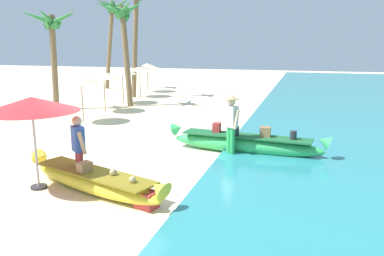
# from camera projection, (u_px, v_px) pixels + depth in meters

# --- Properties ---
(ground_plane) EXTENTS (80.00, 80.00, 0.00)m
(ground_plane) POSITION_uv_depth(u_px,v_px,m) (107.00, 173.00, 9.85)
(ground_plane) COLOR beige
(boat_yellow_foreground) EXTENTS (4.05, 1.90, 0.74)m
(boat_yellow_foreground) POSITION_uv_depth(u_px,v_px,m) (94.00, 181.00, 8.51)
(boat_yellow_foreground) COLOR yellow
(boat_yellow_foreground) RESTS_ON ground
(boat_green_midground) EXTENTS (4.82, 1.12, 0.84)m
(boat_green_midground) POSITION_uv_depth(u_px,v_px,m) (246.00, 143.00, 11.49)
(boat_green_midground) COLOR #38B760
(boat_green_midground) RESTS_ON ground
(person_vendor_hatted) EXTENTS (0.57, 0.47, 1.81)m
(person_vendor_hatted) POSITION_uv_depth(u_px,v_px,m) (231.00, 121.00, 11.02)
(person_vendor_hatted) COLOR green
(person_vendor_hatted) RESTS_ON ground
(person_tourist_customer) EXTENTS (0.54, 0.51, 1.62)m
(person_tourist_customer) POSITION_uv_depth(u_px,v_px,m) (79.00, 147.00, 8.81)
(person_tourist_customer) COLOR #B2383D
(person_tourist_customer) RESTS_ON ground
(patio_umbrella_large) EXTENTS (2.05, 2.05, 2.08)m
(patio_umbrella_large) POSITION_uv_depth(u_px,v_px,m) (32.00, 105.00, 8.39)
(patio_umbrella_large) COLOR #B7B7BC
(patio_umbrella_large) RESTS_ON ground
(parasol_row_0) EXTENTS (1.60, 1.60, 1.91)m
(parasol_row_0) POSITION_uv_depth(u_px,v_px,m) (81.00, 80.00, 15.70)
(parasol_row_0) COLOR #8E6B47
(parasol_row_0) RESTS_ON ground
(parasol_row_1) EXTENTS (1.60, 1.60, 1.91)m
(parasol_row_1) POSITION_uv_depth(u_px,v_px,m) (104.00, 75.00, 18.22)
(parasol_row_1) COLOR #8E6B47
(parasol_row_1) RESTS_ON ground
(parasol_row_2) EXTENTS (1.60, 1.60, 1.91)m
(parasol_row_2) POSITION_uv_depth(u_px,v_px,m) (122.00, 71.00, 20.84)
(parasol_row_2) COLOR #8E6B47
(parasol_row_2) RESTS_ON ground
(parasol_row_3) EXTENTS (1.60, 1.60, 1.91)m
(parasol_row_3) POSITION_uv_depth(u_px,v_px,m) (140.00, 68.00, 23.39)
(parasol_row_3) COLOR #8E6B47
(parasol_row_3) RESTS_ON ground
(parasol_row_4) EXTENTS (1.60, 1.60, 1.91)m
(parasol_row_4) POSITION_uv_depth(u_px,v_px,m) (147.00, 66.00, 25.84)
(parasol_row_4) COLOR #8E6B47
(parasol_row_4) RESTS_ON ground
(palm_tree_tall_inland) EXTENTS (2.56, 2.48, 6.69)m
(palm_tree_tall_inland) POSITION_uv_depth(u_px,v_px,m) (136.00, 7.00, 22.50)
(palm_tree_tall_inland) COLOR brown
(palm_tree_tall_inland) RESTS_ON ground
(palm_tree_leaning_seaward) EXTENTS (2.73, 2.94, 5.36)m
(palm_tree_leaning_seaward) POSITION_uv_depth(u_px,v_px,m) (122.00, 19.00, 19.42)
(palm_tree_leaning_seaward) COLOR brown
(palm_tree_leaning_seaward) RESTS_ON ground
(palm_tree_mid_cluster) EXTENTS (2.69, 2.61, 4.83)m
(palm_tree_mid_cluster) POSITION_uv_depth(u_px,v_px,m) (52.00, 30.00, 18.43)
(palm_tree_mid_cluster) COLOR brown
(palm_tree_mid_cluster) RESTS_ON ground
(palm_tree_far_behind) EXTENTS (2.72, 2.62, 6.37)m
(palm_tree_far_behind) POSITION_uv_depth(u_px,v_px,m) (112.00, 17.00, 27.03)
(palm_tree_far_behind) COLOR brown
(palm_tree_far_behind) RESTS_ON ground
(cooler_box) EXTENTS (0.49, 0.44, 0.35)m
(cooler_box) POSITION_uv_depth(u_px,v_px,m) (146.00, 200.00, 7.70)
(cooler_box) COLOR #C63838
(cooler_box) RESTS_ON ground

